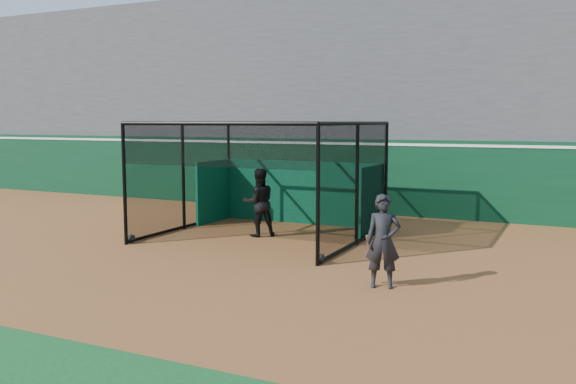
% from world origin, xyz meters
% --- Properties ---
extents(ground, '(120.00, 120.00, 0.00)m').
position_xyz_m(ground, '(0.00, 0.00, 0.00)').
color(ground, brown).
rests_on(ground, ground).
extents(outfield_wall, '(50.00, 0.50, 2.50)m').
position_xyz_m(outfield_wall, '(0.00, 8.50, 1.29)').
color(outfield_wall, '#0A371D').
rests_on(outfield_wall, ground).
extents(grandstand, '(50.00, 7.85, 8.95)m').
position_xyz_m(grandstand, '(0.00, 12.27, 4.48)').
color(grandstand, '#4C4C4F').
rests_on(grandstand, ground).
extents(batting_cage, '(5.35, 5.11, 3.05)m').
position_xyz_m(batting_cage, '(-0.33, 3.21, 1.52)').
color(batting_cage, black).
rests_on(batting_cage, ground).
extents(batter, '(1.13, 1.12, 1.84)m').
position_xyz_m(batter, '(-0.47, 3.15, 0.92)').
color(batter, black).
rests_on(batter, ground).
extents(on_deck_player, '(0.74, 0.59, 1.76)m').
position_xyz_m(on_deck_player, '(4.07, -0.36, 0.88)').
color(on_deck_player, black).
rests_on(on_deck_player, ground).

